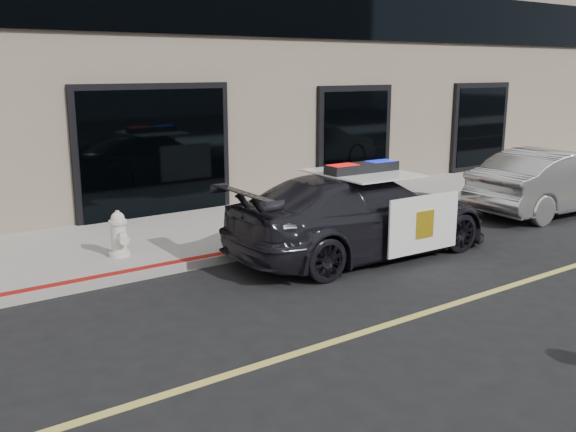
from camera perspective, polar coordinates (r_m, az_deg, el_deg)
ground at (r=9.04m, az=13.60°, el=-7.91°), size 120.00×120.00×0.00m
sidewalk_n at (r=12.87m, az=-4.28°, el=-0.94°), size 60.00×3.50×0.15m
police_car at (r=11.09m, az=6.52°, el=0.18°), size 2.45×5.06×1.61m
silver_sedan at (r=15.46m, az=22.71°, el=2.86°), size 2.03×4.52×1.43m
fire_hydrant at (r=10.85m, az=-14.80°, el=-1.64°), size 0.35×0.48×0.76m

